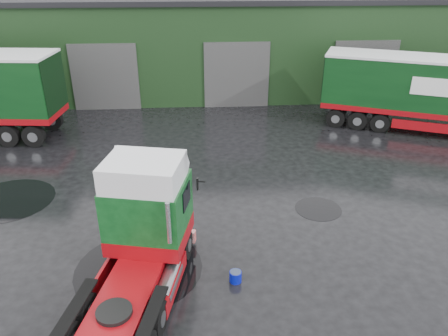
# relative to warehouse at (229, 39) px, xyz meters

# --- Properties ---
(ground) EXTENTS (100.00, 100.00, 0.00)m
(ground) POSITION_rel_warehouse_xyz_m (-2.00, -20.00, -3.16)
(ground) COLOR black
(warehouse) EXTENTS (32.40, 12.40, 6.30)m
(warehouse) POSITION_rel_warehouse_xyz_m (0.00, 0.00, 0.00)
(warehouse) COLOR black
(warehouse) RESTS_ON ground
(hero_tractor) EXTENTS (3.68, 6.31, 3.68)m
(hero_tractor) POSITION_rel_warehouse_xyz_m (-4.36, -23.00, -1.32)
(hero_tractor) COLOR #0F451A
(hero_tractor) RESTS_ON ground
(lorry_right) EXTENTS (15.05, 8.40, 4.00)m
(lorry_right) POSITION_rel_warehouse_xyz_m (10.19, -11.00, -1.15)
(lorry_right) COLOR silver
(lorry_right) RESTS_ON ground
(wash_bucket) EXTENTS (0.44, 0.44, 0.34)m
(wash_bucket) POSITION_rel_warehouse_xyz_m (-1.50, -22.44, -2.99)
(wash_bucket) COLOR #070F99
(wash_bucket) RESTS_ON ground
(tree_back_a) EXTENTS (4.40, 4.40, 9.50)m
(tree_back_a) POSITION_rel_warehouse_xyz_m (-8.00, 10.00, 1.59)
(tree_back_a) COLOR black
(tree_back_a) RESTS_ON ground
(tree_back_b) EXTENTS (4.40, 4.40, 7.50)m
(tree_back_b) POSITION_rel_warehouse_xyz_m (8.00, 10.00, 0.59)
(tree_back_b) COLOR black
(tree_back_b) RESTS_ON ground
(puddle_0) EXTENTS (3.93, 3.93, 0.01)m
(puddle_0) POSITION_rel_warehouse_xyz_m (-4.44, -21.68, -3.15)
(puddle_0) COLOR black
(puddle_0) RESTS_ON ground
(puddle_1) EXTENTS (1.76, 1.76, 0.01)m
(puddle_1) POSITION_rel_warehouse_xyz_m (2.02, -18.58, -3.15)
(puddle_1) COLOR black
(puddle_1) RESTS_ON ground
(puddle_2) EXTENTS (3.50, 3.50, 0.01)m
(puddle_2) POSITION_rel_warehouse_xyz_m (-10.03, -17.13, -3.15)
(puddle_2) COLOR black
(puddle_2) RESTS_ON ground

